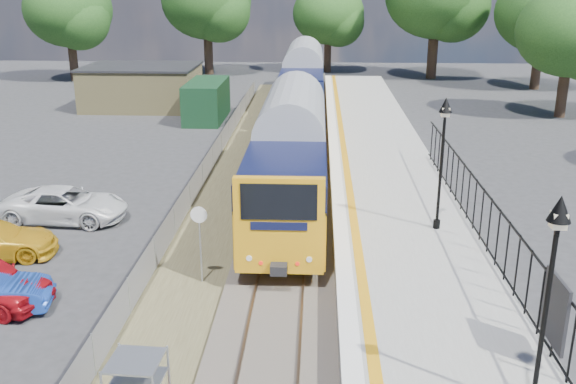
# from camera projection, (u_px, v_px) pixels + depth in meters

# --- Properties ---
(ground) EXTENTS (120.00, 120.00, 0.00)m
(ground) POSITION_uv_depth(u_px,v_px,m) (274.00, 338.00, 17.28)
(ground) COLOR #2D2D30
(ground) RESTS_ON ground
(track_bed) EXTENTS (5.90, 80.00, 0.29)m
(track_bed) POSITION_uv_depth(u_px,v_px,m) (278.00, 211.00, 26.43)
(track_bed) COLOR #473F38
(track_bed) RESTS_ON ground
(platform) EXTENTS (5.00, 70.00, 0.90)m
(platform) POSITION_uv_depth(u_px,v_px,m) (397.00, 219.00, 24.53)
(platform) COLOR gray
(platform) RESTS_ON ground
(platform_edge) EXTENTS (0.90, 70.00, 0.01)m
(platform_edge) POSITION_uv_depth(u_px,v_px,m) (344.00, 207.00, 24.47)
(platform_edge) COLOR silver
(platform_edge) RESTS_ON platform
(victorian_lamp_south) EXTENTS (0.44, 0.44, 4.60)m
(victorian_lamp_south) POSITION_uv_depth(u_px,v_px,m) (553.00, 257.00, 11.88)
(victorian_lamp_south) COLOR black
(victorian_lamp_south) RESTS_ON platform
(victorian_lamp_north) EXTENTS (0.44, 0.44, 4.60)m
(victorian_lamp_north) POSITION_uv_depth(u_px,v_px,m) (444.00, 133.00, 21.36)
(victorian_lamp_north) COLOR black
(victorian_lamp_north) RESTS_ON platform
(palisade_fence) EXTENTS (0.12, 26.00, 2.00)m
(palisade_fence) POSITION_uv_depth(u_px,v_px,m) (504.00, 247.00, 18.52)
(palisade_fence) COLOR black
(palisade_fence) RESTS_ON platform
(wire_fence) EXTENTS (0.06, 52.00, 1.20)m
(wire_fence) POSITION_uv_depth(u_px,v_px,m) (198.00, 181.00, 28.65)
(wire_fence) COLOR #999EA3
(wire_fence) RESTS_ON ground
(outbuilding) EXTENTS (10.80, 10.10, 3.12)m
(outbuilding) POSITION_uv_depth(u_px,v_px,m) (154.00, 89.00, 46.86)
(outbuilding) COLOR tan
(outbuilding) RESTS_ON ground
(tree_line) EXTENTS (56.80, 43.80, 11.88)m
(tree_line) POSITION_uv_depth(u_px,v_px,m) (323.00, 10.00, 54.92)
(tree_line) COLOR #332319
(tree_line) RESTS_ON ground
(train) EXTENTS (2.82, 40.83, 3.51)m
(train) POSITION_uv_depth(u_px,v_px,m) (300.00, 100.00, 38.23)
(train) COLOR orange
(train) RESTS_ON ground
(speed_sign) EXTENTS (0.52, 0.11, 2.60)m
(speed_sign) POSITION_uv_depth(u_px,v_px,m) (200.00, 232.00, 19.79)
(speed_sign) COLOR #999EA3
(speed_sign) RESTS_ON ground
(car_white) EXTENTS (4.96, 2.48, 1.35)m
(car_white) POSITION_uv_depth(u_px,v_px,m) (65.00, 205.00, 25.43)
(car_white) COLOR white
(car_white) RESTS_ON ground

